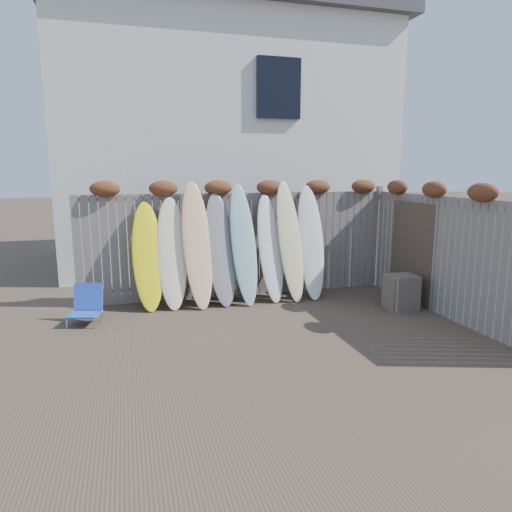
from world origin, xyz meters
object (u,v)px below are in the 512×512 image
object	(u,v)px
wooden_crate	(401,292)
lattice_panel	(414,253)
beach_chair	(86,305)
surfboard_0	(148,256)

from	to	relation	value
wooden_crate	lattice_panel	world-z (taller)	lattice_panel
beach_chair	surfboard_0	xyz separation A→B (m)	(1.01, 0.55, 0.65)
beach_chair	lattice_panel	distance (m)	5.77
lattice_panel	beach_chair	bearing A→B (deg)	171.84
lattice_panel	surfboard_0	distance (m)	4.81
wooden_crate	surfboard_0	world-z (taller)	surfboard_0
beach_chair	wooden_crate	size ratio (longest dim) A/B	1.02
beach_chair	wooden_crate	bearing A→B (deg)	-7.67
lattice_panel	surfboard_0	size ratio (longest dim) A/B	0.94
wooden_crate	lattice_panel	size ratio (longest dim) A/B	0.33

